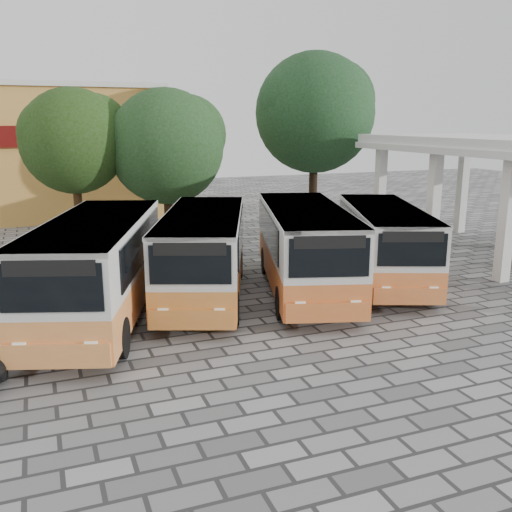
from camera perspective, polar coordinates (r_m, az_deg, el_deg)
name	(u,v)px	position (r m, az deg, el deg)	size (l,w,h in m)	color
ground	(348,321)	(18.17, 9.18, -6.39)	(90.00, 90.00, 0.00)	#5C5C5C
bus_far_left	(97,264)	(18.00, -15.61, -0.77)	(5.37, 9.42, 3.19)	orange
bus_centre_left	(204,250)	(19.75, -5.23, 0.64)	(5.36, 8.98, 3.03)	orange
bus_centre_right	(305,244)	(20.39, 4.94, 1.18)	(5.00, 9.15, 3.11)	orange
bus_far_right	(385,239)	(22.27, 12.73, 1.62)	(5.21, 8.60, 2.90)	orange
tree_left	(75,138)	(28.24, -17.68, 11.22)	(5.13, 4.88, 7.61)	#472C16
tree_middle	(167,143)	(28.11, -8.85, 11.13)	(5.78, 5.50, 7.63)	#322314
tree_right	(316,109)	(33.86, 6.02, 14.43)	(7.18, 6.83, 9.93)	black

